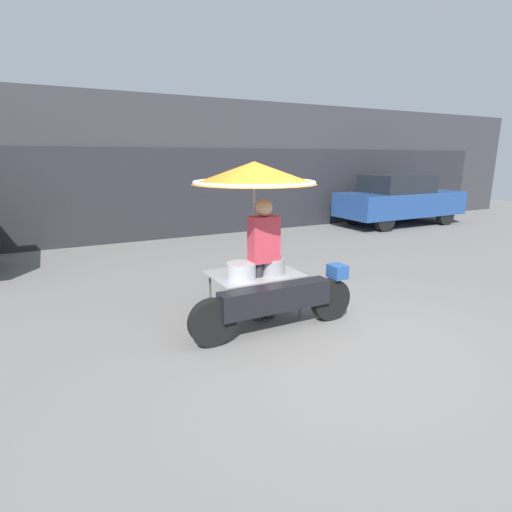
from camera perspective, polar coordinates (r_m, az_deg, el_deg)
The scene contains 6 objects.
ground_plane at distance 4.99m, azimuth 9.99°, elevation -11.82°, with size 36.00×36.00×0.00m, color slate.
shopfront_building at distance 11.93m, azimuth -14.13°, elevation 12.04°, with size 28.00×2.06×3.71m.
vendor_motorcycle_cart at distance 5.18m, azimuth 0.32°, elevation 6.91°, with size 2.27×1.62×2.10m.
vendor_person at distance 5.25m, azimuth 1.12°, elevation 0.32°, with size 0.38×0.22×1.63m.
parked_car at distance 13.81m, azimuth 19.79°, elevation 7.60°, with size 4.27×1.66×1.62m.
potted_plant at distance 15.14m, azimuth 21.96°, elevation 7.29°, with size 0.88×0.88×1.13m.
Camera 1 is at (-2.79, -3.54, 2.15)m, focal length 28.00 mm.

